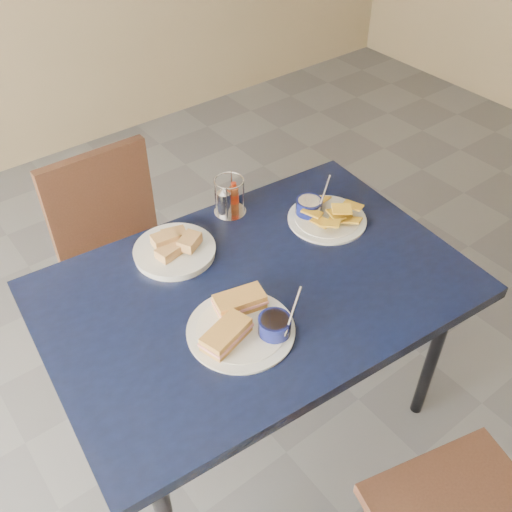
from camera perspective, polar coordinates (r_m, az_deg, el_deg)
ground at (r=2.23m, az=3.05°, el=-19.01°), size 6.00×6.00×0.00m
dining_table at (r=1.74m, az=0.02°, el=-4.40°), size 1.31×0.93×0.75m
chair_far at (r=2.25m, az=-13.55°, el=0.67°), size 0.42×0.40×0.88m
sandwich_plate at (r=1.56m, az=-1.25°, el=-6.75°), size 0.31×0.30×0.12m
plantain_plate at (r=1.93m, az=6.61°, el=4.19°), size 0.27×0.27×0.12m
bread_basket at (r=1.80m, az=-8.14°, el=0.71°), size 0.25×0.25×0.07m
condiment_caddy at (r=1.93m, az=-2.79°, el=5.68°), size 0.11×0.11×0.14m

